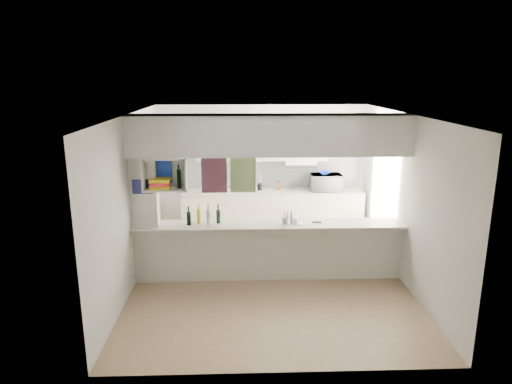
{
  "coord_description": "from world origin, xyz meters",
  "views": [
    {
      "loc": [
        -0.44,
        -6.73,
        3.15
      ],
      "look_at": [
        -0.19,
        0.5,
        1.3
      ],
      "focal_mm": 32.0,
      "sensor_mm": 36.0,
      "label": 1
    }
  ],
  "objects_px": {
    "microwave": "(326,182)",
    "dish_rack": "(290,218)",
    "wine_bottles": "(204,217)",
    "bowl": "(324,173)"
  },
  "relations": [
    {
      "from": "bowl",
      "to": "dish_rack",
      "type": "bearing_deg",
      "value": -113.79
    },
    {
      "from": "microwave",
      "to": "dish_rack",
      "type": "height_order",
      "value": "microwave"
    },
    {
      "from": "microwave",
      "to": "wine_bottles",
      "type": "height_order",
      "value": "microwave"
    },
    {
      "from": "microwave",
      "to": "dish_rack",
      "type": "distance_m",
      "value": 2.24
    },
    {
      "from": "dish_rack",
      "to": "wine_bottles",
      "type": "xyz_separation_m",
      "value": [
        -1.34,
        -0.02,
        0.04
      ]
    },
    {
      "from": "bowl",
      "to": "wine_bottles",
      "type": "relative_size",
      "value": 0.45
    },
    {
      "from": "dish_rack",
      "to": "bowl",
      "type": "bearing_deg",
      "value": 66.84
    },
    {
      "from": "microwave",
      "to": "wine_bottles",
      "type": "bearing_deg",
      "value": 40.81
    },
    {
      "from": "dish_rack",
      "to": "microwave",
      "type": "bearing_deg",
      "value": 65.77
    },
    {
      "from": "microwave",
      "to": "wine_bottles",
      "type": "relative_size",
      "value": 1.17
    }
  ]
}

